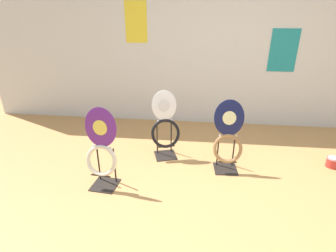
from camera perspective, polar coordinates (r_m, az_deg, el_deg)
The scene contains 6 objects.
ground_plane at distance 2.71m, azimuth 12.03°, elevation -19.27°, with size 14.00×14.00×0.00m, color #B7844C.
wall_back at distance 4.44m, azimuth 10.86°, elevation 16.59°, with size 8.00×0.07×2.60m.
toilet_seat_display_purple_note at distance 2.93m, azimuth -14.27°, elevation -5.53°, with size 0.37×0.31×0.93m.
toilet_seat_display_navy_moon at distance 3.23m, azimuth 12.93°, elevation -2.73°, with size 0.37×0.30×0.88m.
toilet_seat_display_white_plain at distance 3.44m, azimuth -0.64°, elevation 0.04°, with size 0.42×0.35×0.90m.
paint_can at distance 3.95m, azimuth 32.18°, elevation -6.62°, with size 0.15×0.15×0.13m.
Camera 1 is at (-0.32, -1.98, 1.83)m, focal length 28.00 mm.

